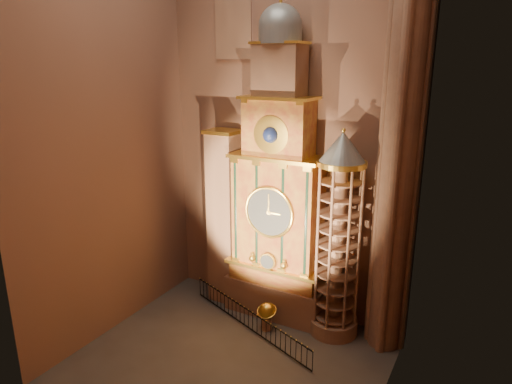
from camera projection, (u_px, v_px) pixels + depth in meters
The scene contains 11 objects.
floor at pixel (230, 360), 21.88m from camera, with size 14.00×14.00×0.00m, color #383330.
wall_back at pixel (287, 117), 23.88m from camera, with size 22.00×22.00×0.00m, color #875A48.
wall_left at pixel (104, 121), 22.08m from camera, with size 22.00×22.00×0.00m, color #875A48.
wall_right at pixel (399, 146), 15.58m from camera, with size 22.00×22.00×0.00m, color #875A48.
astronomical_clock at pixel (278, 200), 24.21m from camera, with size 5.60×2.41×16.70m.
portrait_tower at pixel (224, 217), 26.22m from camera, with size 1.80×1.60×10.20m.
stair_turret at pixel (338, 239), 22.75m from camera, with size 2.50×2.50×10.80m.
gothic_pier at pixel (403, 127), 20.21m from camera, with size 2.04×2.04×22.00m.
stained_glass_window at pixel (233, 7), 23.77m from camera, with size 2.20×0.14×5.20m.
celestial_globe at pixel (267, 314), 24.15m from camera, with size 1.09×1.03×1.53m.
iron_railing at pixel (248, 319), 24.24m from camera, with size 8.71×3.43×1.10m.
Camera 1 is at (10.17, -15.85, 13.82)m, focal length 32.00 mm.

